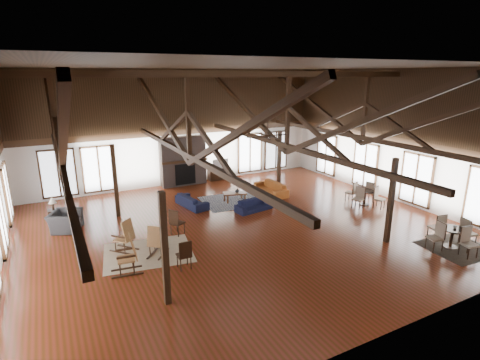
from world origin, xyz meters
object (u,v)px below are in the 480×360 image
cafe_table_far (365,195)px  coffee_table (235,194)px  sofa_orange (271,188)px  armchair (65,221)px  sofa_navy_front (254,205)px  tv_console (219,174)px  cafe_table_near (452,234)px  sofa_navy_left (192,201)px

cafe_table_far → coffee_table: bearing=147.8°
sofa_orange → armchair: bearing=-90.7°
sofa_navy_front → coffee_table: (-0.17, 1.51, 0.11)m
coffee_table → sofa_orange: bearing=20.4°
cafe_table_far → tv_console: (-4.10, 6.97, -0.15)m
sofa_navy_front → armchair: bearing=159.8°
coffee_table → armchair: size_ratio=1.05×
coffee_table → cafe_table_near: 8.94m
sofa_navy_front → armchair: armchair is taller
sofa_navy_left → tv_console: bearing=-50.8°
cafe_table_near → sofa_navy_front: bearing=123.9°
armchair → tv_console: armchair is taller
sofa_navy_left → cafe_table_near: (6.44, -8.00, 0.22)m
cafe_table_far → cafe_table_near: bearing=-97.9°
sofa_navy_front → cafe_table_near: (4.22, -6.27, 0.24)m
armchair → sofa_navy_front: bearing=-76.2°
cafe_table_far → sofa_orange: bearing=131.6°
cafe_table_near → cafe_table_far: 4.66m
sofa_orange → coffee_table: bearing=-87.7°
sofa_navy_left → coffee_table: bearing=-107.0°
cafe_table_near → cafe_table_far: cafe_table_near is taller
coffee_table → cafe_table_far: (5.03, -3.17, 0.11)m
sofa_navy_front → coffee_table: 1.53m
sofa_navy_front → sofa_navy_left: 2.82m
sofa_navy_front → sofa_navy_left: size_ratio=0.92×
coffee_table → cafe_table_near: (4.39, -7.79, 0.13)m
sofa_orange → cafe_table_far: size_ratio=1.10×
armchair → tv_console: 9.03m
tv_console → sofa_navy_front: bearing=-98.2°
sofa_orange → coffee_table: 2.09m
sofa_orange → tv_console: bearing=-164.3°
armchair → cafe_table_near: cafe_table_near is taller
coffee_table → armchair: 7.25m
sofa_navy_front → armchair: (-7.42, 1.48, 0.12)m
sofa_navy_front → armchair: size_ratio=1.47×
coffee_table → cafe_table_near: size_ratio=0.62×
sofa_navy_front → tv_console: size_ratio=1.31×
armchair → tv_console: (8.18, 3.83, -0.05)m
sofa_navy_left → cafe_table_far: cafe_table_far is taller
sofa_navy_front → tv_console: 5.37m
sofa_navy_left → cafe_table_near: 10.28m
sofa_navy_front → coffee_table: bearing=87.5°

